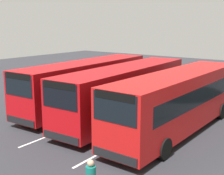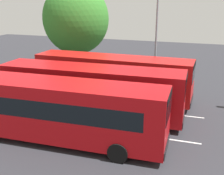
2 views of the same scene
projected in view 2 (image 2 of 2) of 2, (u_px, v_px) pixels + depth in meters
The scene contains 8 objects.
ground_plane at pixel (91, 115), 18.07m from camera, with size 67.71×67.71×0.00m, color #2B2B30.
bus_far_left at pixel (56, 109), 14.38m from camera, with size 11.44×2.91×3.17m.
bus_center_left at pixel (91, 90), 17.38m from camera, with size 11.45×2.92×3.17m.
bus_center_right at pixel (112, 76), 20.48m from camera, with size 11.36×2.56×3.17m.
street_lamp at pixel (155, 34), 22.74m from camera, with size 0.90×2.39×7.56m.
depot_tree at pixel (76, 19), 26.82m from camera, with size 6.35×5.72×8.61m.
lane_stripe_outer_left at pixel (79, 126), 16.50m from camera, with size 13.66×0.12×0.01m, color silver.
lane_stripe_inner_left at pixel (101, 106), 19.64m from camera, with size 13.66×0.12×0.01m, color silver.
Camera 2 is at (6.87, -15.29, 7.10)m, focal length 45.50 mm.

